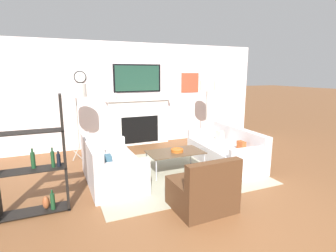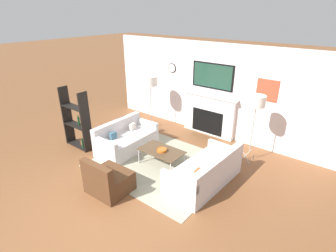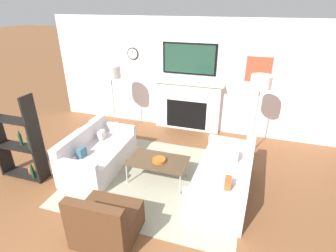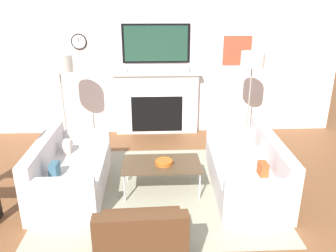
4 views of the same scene
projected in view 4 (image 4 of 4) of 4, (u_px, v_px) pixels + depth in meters
The scene contains 9 objects.
fireplace_wall at pixel (157, 73), 6.43m from camera, with size 7.21×0.28×2.70m.
area_rug at pixel (160, 189), 4.65m from camera, with size 3.09×2.62×0.01m.
couch_left at pixel (70, 173), 4.50m from camera, with size 0.89×1.65×0.78m.
couch_right at pixel (247, 170), 4.61m from camera, with size 0.96×1.88×0.76m.
armchair at pixel (142, 246), 3.15m from camera, with size 0.84×0.76×0.79m.
coffee_table at pixel (162, 165), 4.49m from camera, with size 1.07×0.63×0.42m.
decorative_bowl at pixel (164, 162), 4.45m from camera, with size 0.25×0.25×0.06m.
floor_lamp_left at pixel (59, 64), 5.43m from camera, with size 0.46×0.46×1.70m.
floor_lamp_right at pixel (253, 61), 5.56m from camera, with size 0.40×0.40×1.73m.
Camera 4 is at (-0.07, -2.06, 2.43)m, focal length 35.00 mm.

